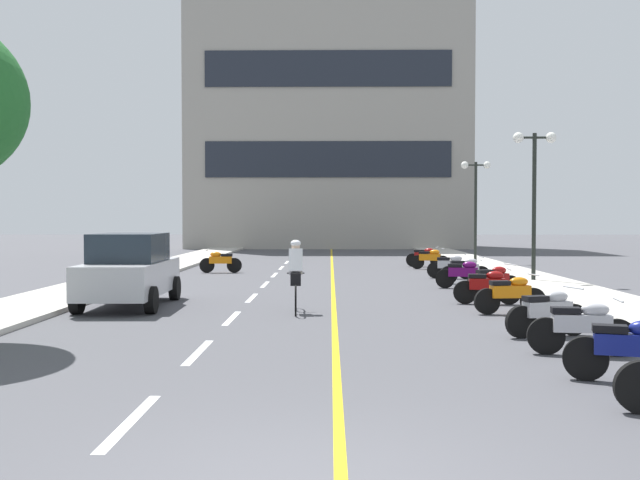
% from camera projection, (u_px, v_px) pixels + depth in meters
% --- Properties ---
extents(ground_plane, '(140.00, 140.00, 0.00)m').
position_uv_depth(ground_plane, '(326.00, 277.00, 26.69)').
color(ground_plane, '#47474C').
extents(curb_left, '(2.40, 72.00, 0.12)m').
position_uv_depth(curb_left, '(153.00, 270.00, 29.79)').
color(curb_left, '#B7B2A8').
rests_on(curb_left, ground).
extents(curb_right, '(2.40, 72.00, 0.12)m').
position_uv_depth(curb_right, '(500.00, 270.00, 29.59)').
color(curb_right, '#B7B2A8').
rests_on(curb_right, ground).
extents(lane_dash_0, '(0.14, 2.20, 0.01)m').
position_uv_depth(lane_dash_0, '(130.00, 421.00, 7.73)').
color(lane_dash_0, silver).
rests_on(lane_dash_0, ground).
extents(lane_dash_1, '(0.14, 2.20, 0.01)m').
position_uv_depth(lane_dash_1, '(198.00, 352.00, 11.73)').
color(lane_dash_1, silver).
rests_on(lane_dash_1, ground).
extents(lane_dash_2, '(0.14, 2.20, 0.01)m').
position_uv_depth(lane_dash_2, '(232.00, 318.00, 15.73)').
color(lane_dash_2, silver).
rests_on(lane_dash_2, ground).
extents(lane_dash_3, '(0.14, 2.20, 0.01)m').
position_uv_depth(lane_dash_3, '(252.00, 298.00, 19.72)').
color(lane_dash_3, silver).
rests_on(lane_dash_3, ground).
extents(lane_dash_4, '(0.14, 2.20, 0.01)m').
position_uv_depth(lane_dash_4, '(265.00, 284.00, 23.72)').
color(lane_dash_4, silver).
rests_on(lane_dash_4, ground).
extents(lane_dash_5, '(0.14, 2.20, 0.01)m').
position_uv_depth(lane_dash_5, '(274.00, 275.00, 27.72)').
color(lane_dash_5, silver).
rests_on(lane_dash_5, ground).
extents(lane_dash_6, '(0.14, 2.20, 0.01)m').
position_uv_depth(lane_dash_6, '(281.00, 268.00, 31.72)').
color(lane_dash_6, silver).
rests_on(lane_dash_6, ground).
extents(lane_dash_7, '(0.14, 2.20, 0.01)m').
position_uv_depth(lane_dash_7, '(287.00, 262.00, 35.72)').
color(lane_dash_7, silver).
rests_on(lane_dash_7, ground).
extents(lane_dash_8, '(0.14, 2.20, 0.01)m').
position_uv_depth(lane_dash_8, '(291.00, 258.00, 39.71)').
color(lane_dash_8, silver).
rests_on(lane_dash_8, ground).
extents(lane_dash_9, '(0.14, 2.20, 0.01)m').
position_uv_depth(lane_dash_9, '(295.00, 254.00, 43.71)').
color(lane_dash_9, silver).
rests_on(lane_dash_9, ground).
extents(lane_dash_10, '(0.14, 2.20, 0.01)m').
position_uv_depth(lane_dash_10, '(298.00, 251.00, 47.71)').
color(lane_dash_10, silver).
rests_on(lane_dash_10, ground).
extents(lane_dash_11, '(0.14, 2.20, 0.01)m').
position_uv_depth(lane_dash_11, '(300.00, 249.00, 51.71)').
color(lane_dash_11, silver).
rests_on(lane_dash_11, ground).
extents(centre_line_yellow, '(0.12, 66.00, 0.01)m').
position_uv_depth(centre_line_yellow, '(332.00, 271.00, 29.69)').
color(centre_line_yellow, gold).
rests_on(centre_line_yellow, ground).
extents(office_building, '(20.67, 8.04, 21.20)m').
position_uv_depth(office_building, '(328.00, 108.00, 54.32)').
color(office_building, '#9E998E').
rests_on(office_building, ground).
extents(street_lamp_mid, '(1.46, 0.36, 4.97)m').
position_uv_depth(street_lamp_mid, '(534.00, 172.00, 24.10)').
color(street_lamp_mid, black).
rests_on(street_lamp_mid, curb_right).
extents(street_lamp_far, '(1.46, 0.36, 4.88)m').
position_uv_depth(street_lamp_far, '(476.00, 188.00, 35.31)').
color(street_lamp_far, black).
rests_on(street_lamp_far, curb_right).
extents(parked_car_near, '(2.00, 4.24, 1.82)m').
position_uv_depth(parked_car_near, '(130.00, 270.00, 17.79)').
color(parked_car_near, black).
rests_on(parked_car_near, ground).
extents(motorcycle_1, '(1.66, 0.73, 0.92)m').
position_uv_depth(motorcycle_1, '(631.00, 348.00, 9.50)').
color(motorcycle_1, black).
rests_on(motorcycle_1, ground).
extents(motorcycle_2, '(1.70, 0.60, 0.92)m').
position_uv_depth(motorcycle_2, '(583.00, 326.00, 11.44)').
color(motorcycle_2, black).
rests_on(motorcycle_2, ground).
extents(motorcycle_3, '(1.66, 0.73, 0.92)m').
position_uv_depth(motorcycle_3, '(548.00, 311.00, 13.24)').
color(motorcycle_3, black).
rests_on(motorcycle_3, ground).
extents(motorcycle_4, '(1.70, 0.60, 0.92)m').
position_uv_depth(motorcycle_4, '(511.00, 294.00, 16.39)').
color(motorcycle_4, black).
rests_on(motorcycle_4, ground).
extents(motorcycle_5, '(1.70, 0.60, 0.92)m').
position_uv_depth(motorcycle_5, '(488.00, 286.00, 18.27)').
color(motorcycle_5, black).
rests_on(motorcycle_5, ground).
extents(motorcycle_6, '(1.65, 0.78, 0.92)m').
position_uv_depth(motorcycle_6, '(493.00, 280.00, 19.93)').
color(motorcycle_6, black).
rests_on(motorcycle_6, ground).
extents(motorcycle_7, '(1.69, 0.61, 0.92)m').
position_uv_depth(motorcycle_7, '(463.00, 273.00, 22.35)').
color(motorcycle_7, black).
rests_on(motorcycle_7, ground).
extents(motorcycle_8, '(1.70, 0.60, 0.92)m').
position_uv_depth(motorcycle_8, '(465.00, 270.00, 23.98)').
color(motorcycle_8, black).
rests_on(motorcycle_8, ground).
extents(motorcycle_9, '(1.66, 0.73, 0.92)m').
position_uv_depth(motorcycle_9, '(451.00, 266.00, 26.04)').
color(motorcycle_9, black).
rests_on(motorcycle_9, ground).
extents(motorcycle_10, '(1.70, 0.60, 0.92)m').
position_uv_depth(motorcycle_10, '(220.00, 261.00, 28.83)').
color(motorcycle_10, black).
rests_on(motorcycle_10, ground).
extents(motorcycle_11, '(1.65, 0.78, 0.92)m').
position_uv_depth(motorcycle_11, '(430.00, 258.00, 30.82)').
color(motorcycle_11, black).
rests_on(motorcycle_11, ground).
extents(motorcycle_12, '(1.65, 0.76, 0.92)m').
position_uv_depth(motorcycle_12, '(425.00, 256.00, 32.37)').
color(motorcycle_12, black).
rests_on(motorcycle_12, ground).
extents(cyclist_rider, '(0.42, 1.77, 1.71)m').
position_uv_depth(cyclist_rider, '(296.00, 275.00, 16.64)').
color(cyclist_rider, black).
rests_on(cyclist_rider, ground).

